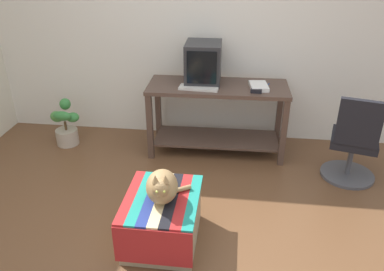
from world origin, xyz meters
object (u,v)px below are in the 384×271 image
(desk, at_px, (217,107))
(potted_plant, at_px, (66,127))
(keyboard, at_px, (199,88))
(cat, at_px, (162,187))
(ottoman_with_blanket, at_px, (162,219))
(tv_monitor, at_px, (203,63))
(book, at_px, (259,86))
(office_chair, at_px, (354,145))
(stapler, at_px, (256,91))

(desk, distance_m, potted_plant, 1.75)
(keyboard, xyz_separation_m, cat, (-0.11, -1.41, -0.25))
(ottoman_with_blanket, xyz_separation_m, cat, (0.02, -0.03, 0.33))
(tv_monitor, xyz_separation_m, potted_plant, (-1.55, -0.14, -0.76))
(keyboard, xyz_separation_m, ottoman_with_blanket, (-0.13, -1.38, -0.58))
(tv_monitor, relative_size, book, 1.64)
(cat, distance_m, office_chair, 1.98)
(potted_plant, bearing_deg, keyboard, -2.53)
(office_chair, height_order, stapler, office_chair)
(tv_monitor, height_order, keyboard, tv_monitor)
(book, xyz_separation_m, cat, (-0.72, -1.51, -0.26))
(desk, height_order, potted_plant, desk)
(potted_plant, bearing_deg, office_chair, -6.89)
(book, bearing_deg, keyboard, -178.00)
(desk, relative_size, office_chair, 1.66)
(keyboard, relative_size, stapler, 3.64)
(keyboard, distance_m, cat, 1.44)
(ottoman_with_blanket, relative_size, office_chair, 0.79)
(book, height_order, office_chair, office_chair)
(keyboard, distance_m, stapler, 0.58)
(desk, distance_m, office_chair, 1.41)
(cat, bearing_deg, keyboard, 77.60)
(ottoman_with_blanket, distance_m, potted_plant, 2.02)
(desk, xyz_separation_m, stapler, (0.39, -0.18, 0.27))
(office_chair, xyz_separation_m, stapler, (-0.94, 0.25, 0.40))
(potted_plant, bearing_deg, cat, -46.26)
(potted_plant, bearing_deg, tv_monitor, 5.30)
(tv_monitor, bearing_deg, keyboard, -97.21)
(ottoman_with_blanket, relative_size, stapler, 6.36)
(desk, height_order, office_chair, office_chair)
(book, xyz_separation_m, ottoman_with_blanket, (-0.74, -1.48, -0.59))
(tv_monitor, relative_size, ottoman_with_blanket, 0.62)
(tv_monitor, distance_m, office_chair, 1.69)
(tv_monitor, distance_m, keyboard, 0.29)
(ottoman_with_blanket, bearing_deg, stapler, 62.05)
(office_chair, bearing_deg, potted_plant, 7.78)
(tv_monitor, height_order, office_chair, tv_monitor)
(keyboard, bearing_deg, ottoman_with_blanket, -90.90)
(keyboard, xyz_separation_m, office_chair, (1.52, -0.30, -0.40))
(desk, relative_size, potted_plant, 2.89)
(book, bearing_deg, office_chair, -30.54)
(tv_monitor, height_order, potted_plant, tv_monitor)
(desk, height_order, book, book)
(book, relative_size, cat, 0.73)
(cat, xyz_separation_m, stapler, (0.69, 1.37, 0.26))
(potted_plant, height_order, office_chair, office_chair)
(tv_monitor, xyz_separation_m, ottoman_with_blanket, (-0.15, -1.59, -0.77))
(book, xyz_separation_m, office_chair, (0.92, -0.40, -0.40))
(cat, bearing_deg, tv_monitor, 77.41)
(potted_plant, distance_m, office_chair, 3.08)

